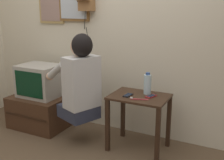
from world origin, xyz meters
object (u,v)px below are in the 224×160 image
at_px(person, 80,79).
at_px(cell_phone_spare, 151,96).
at_px(television, 40,81).
at_px(water_bottle, 148,84).
at_px(toothbrush, 138,99).
at_px(framed_picture, 51,7).
at_px(cell_phone_held, 128,95).

relative_size(person, cell_phone_spare, 6.69).
distance_m(person, television, 0.74).
xyz_separation_m(television, water_bottle, (1.35, 0.09, 0.11)).
relative_size(water_bottle, toothbrush, 1.32).
bearing_deg(person, framed_picture, 77.19).
bearing_deg(cell_phone_spare, television, -161.60).
height_order(person, toothbrush, person).
height_order(television, framed_picture, framed_picture).
bearing_deg(toothbrush, cell_phone_spare, -50.12).
bearing_deg(person, television, 97.99).
height_order(television, water_bottle, water_bottle).
height_order(person, cell_phone_held, person).
bearing_deg(television, toothbrush, -5.48).
bearing_deg(toothbrush, person, 75.10).
bearing_deg(framed_picture, cell_phone_held, -17.79).
distance_m(cell_phone_held, cell_phone_spare, 0.23).
bearing_deg(person, cell_phone_spare, -52.87).
bearing_deg(toothbrush, framed_picture, 51.90).
relative_size(cell_phone_spare, water_bottle, 0.61).
distance_m(person, framed_picture, 1.15).
bearing_deg(water_bottle, toothbrush, -94.64).
xyz_separation_m(water_bottle, toothbrush, (-0.02, -0.22, -0.10)).
bearing_deg(toothbrush, television, 65.19).
bearing_deg(person, cell_phone_held, -54.62).
bearing_deg(toothbrush, cell_phone_held, 43.43).
distance_m(television, cell_phone_spare, 1.42).
bearing_deg(cell_phone_held, cell_phone_spare, 24.39).
distance_m(television, toothbrush, 1.34).
distance_m(cell_phone_held, water_bottle, 0.23).
bearing_deg(cell_phone_spare, framed_picture, -174.68).
xyz_separation_m(television, framed_picture, (-0.03, 0.34, 0.87)).
distance_m(person, toothbrush, 0.64).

